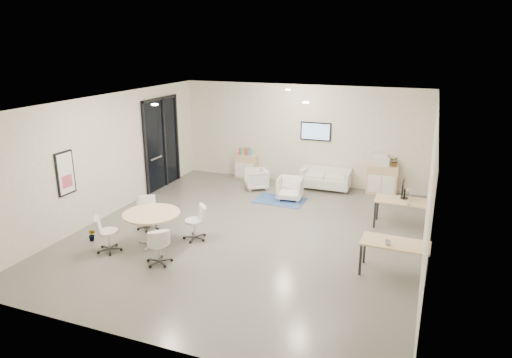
{
  "coord_description": "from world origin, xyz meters",
  "views": [
    {
      "loc": [
        3.86,
        -9.53,
        4.53
      ],
      "look_at": [
        0.03,
        0.4,
        1.28
      ],
      "focal_mm": 32.0,
      "sensor_mm": 36.0,
      "label": 1
    }
  ],
  "objects_px": {
    "sideboard_right": "(382,180)",
    "desk_front": "(395,246)",
    "round_table": "(152,216)",
    "armchair_right": "(290,187)",
    "loveseat": "(326,179)",
    "sideboard_left": "(246,167)",
    "desk_rear": "(403,203)",
    "armchair_left": "(256,178)"
  },
  "relations": [
    {
      "from": "loveseat",
      "to": "desk_rear",
      "type": "distance_m",
      "value": 3.44
    },
    {
      "from": "sideboard_left",
      "to": "round_table",
      "type": "distance_m",
      "value": 5.69
    },
    {
      "from": "armchair_left",
      "to": "sideboard_right",
      "type": "bearing_deg",
      "value": 71.46
    },
    {
      "from": "loveseat",
      "to": "armchair_left",
      "type": "relative_size",
      "value": 2.21
    },
    {
      "from": "loveseat",
      "to": "armchair_left",
      "type": "xyz_separation_m",
      "value": [
        -2.06,
        -0.76,
        0.04
      ]
    },
    {
      "from": "round_table",
      "to": "armchair_right",
      "type": "bearing_deg",
      "value": 64.17
    },
    {
      "from": "sideboard_right",
      "to": "armchair_right",
      "type": "distance_m",
      "value": 2.9
    },
    {
      "from": "armchair_left",
      "to": "desk_rear",
      "type": "xyz_separation_m",
      "value": [
        4.55,
        -1.6,
        0.3
      ]
    },
    {
      "from": "desk_rear",
      "to": "round_table",
      "type": "distance_m",
      "value": 6.13
    },
    {
      "from": "armchair_right",
      "to": "round_table",
      "type": "xyz_separation_m",
      "value": [
        -2.01,
        -4.15,
        0.34
      ]
    },
    {
      "from": "sideboard_left",
      "to": "desk_front",
      "type": "distance_m",
      "value": 7.36
    },
    {
      "from": "armchair_right",
      "to": "desk_front",
      "type": "xyz_separation_m",
      "value": [
        3.27,
        -3.58,
        0.26
      ]
    },
    {
      "from": "sideboard_right",
      "to": "desk_front",
      "type": "relative_size",
      "value": 0.67
    },
    {
      "from": "sideboard_right",
      "to": "armchair_left",
      "type": "bearing_deg",
      "value": -166.55
    },
    {
      "from": "sideboard_right",
      "to": "armchair_right",
      "type": "xyz_separation_m",
      "value": [
        -2.48,
        -1.5,
        -0.08
      ]
    },
    {
      "from": "sideboard_left",
      "to": "armchair_right",
      "type": "bearing_deg",
      "value": -37.2
    },
    {
      "from": "desk_front",
      "to": "sideboard_right",
      "type": "bearing_deg",
      "value": 100.46
    },
    {
      "from": "desk_rear",
      "to": "desk_front",
      "type": "distance_m",
      "value": 2.58
    },
    {
      "from": "sideboard_right",
      "to": "desk_rear",
      "type": "height_order",
      "value": "sideboard_right"
    },
    {
      "from": "sideboard_right",
      "to": "loveseat",
      "type": "xyz_separation_m",
      "value": [
        -1.71,
        -0.14,
        -0.14
      ]
    },
    {
      "from": "armchair_left",
      "to": "desk_front",
      "type": "height_order",
      "value": "armchair_left"
    },
    {
      "from": "sideboard_right",
      "to": "armchair_left",
      "type": "distance_m",
      "value": 3.88
    },
    {
      "from": "armchair_left",
      "to": "round_table",
      "type": "xyz_separation_m",
      "value": [
        -0.71,
        -4.75,
        0.36
      ]
    },
    {
      "from": "armchair_left",
      "to": "desk_rear",
      "type": "bearing_deg",
      "value": 38.62
    },
    {
      "from": "sideboard_right",
      "to": "armchair_right",
      "type": "height_order",
      "value": "sideboard_right"
    },
    {
      "from": "sideboard_right",
      "to": "round_table",
      "type": "height_order",
      "value": "sideboard_right"
    },
    {
      "from": "sideboard_right",
      "to": "desk_front",
      "type": "height_order",
      "value": "sideboard_right"
    },
    {
      "from": "armchair_left",
      "to": "round_table",
      "type": "distance_m",
      "value": 4.82
    },
    {
      "from": "loveseat",
      "to": "armchair_left",
      "type": "height_order",
      "value": "armchair_left"
    },
    {
      "from": "armchair_right",
      "to": "sideboard_right",
      "type": "bearing_deg",
      "value": 24.45
    },
    {
      "from": "desk_rear",
      "to": "desk_front",
      "type": "xyz_separation_m",
      "value": [
        0.02,
        -2.58,
        -0.02
      ]
    },
    {
      "from": "armchair_right",
      "to": "sideboard_left",
      "type": "bearing_deg",
      "value": 136.0
    },
    {
      "from": "desk_rear",
      "to": "round_table",
      "type": "height_order",
      "value": "round_table"
    },
    {
      "from": "loveseat",
      "to": "desk_front",
      "type": "relative_size",
      "value": 1.14
    },
    {
      "from": "sideboard_right",
      "to": "armchair_left",
      "type": "relative_size",
      "value": 1.3
    },
    {
      "from": "sideboard_right",
      "to": "sideboard_left",
      "type": "bearing_deg",
      "value": 179.63
    },
    {
      "from": "desk_rear",
      "to": "armchair_left",
      "type": "bearing_deg",
      "value": 160.77
    },
    {
      "from": "sideboard_right",
      "to": "armchair_left",
      "type": "xyz_separation_m",
      "value": [
        -3.77,
        -0.9,
        -0.1
      ]
    },
    {
      "from": "armchair_left",
      "to": "round_table",
      "type": "height_order",
      "value": "round_table"
    },
    {
      "from": "sideboard_left",
      "to": "armchair_right",
      "type": "distance_m",
      "value": 2.53
    },
    {
      "from": "desk_front",
      "to": "round_table",
      "type": "distance_m",
      "value": 5.31
    },
    {
      "from": "armchair_right",
      "to": "desk_rear",
      "type": "height_order",
      "value": "armchair_right"
    }
  ]
}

